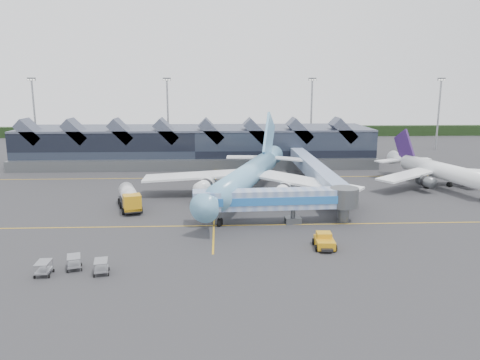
{
  "coord_description": "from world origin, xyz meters",
  "views": [
    {
      "loc": [
        0.93,
        -75.25,
        21.06
      ],
      "look_at": [
        4.34,
        1.35,
        5.0
      ],
      "focal_mm": 35.0,
      "sensor_mm": 36.0,
      "label": 1
    }
  ],
  "objects_px": {
    "main_airliner": "(249,175)",
    "pushback_tug": "(324,241)",
    "regional_jet": "(439,170)",
    "jet_bridge": "(286,200)",
    "fuel_truck": "(129,196)"
  },
  "relations": [
    {
      "from": "jet_bridge",
      "to": "fuel_truck",
      "type": "height_order",
      "value": "jet_bridge"
    },
    {
      "from": "fuel_truck",
      "to": "main_airliner",
      "type": "bearing_deg",
      "value": -1.12
    },
    {
      "from": "main_airliner",
      "to": "regional_jet",
      "type": "height_order",
      "value": "main_airliner"
    },
    {
      "from": "main_airliner",
      "to": "jet_bridge",
      "type": "distance_m",
      "value": 16.38
    },
    {
      "from": "main_airliner",
      "to": "jet_bridge",
      "type": "bearing_deg",
      "value": -55.59
    },
    {
      "from": "regional_jet",
      "to": "jet_bridge",
      "type": "bearing_deg",
      "value": -160.36
    },
    {
      "from": "regional_jet",
      "to": "pushback_tug",
      "type": "relative_size",
      "value": 7.32
    },
    {
      "from": "main_airliner",
      "to": "pushback_tug",
      "type": "xyz_separation_m",
      "value": [
        8.13,
        -26.67,
        -3.63
      ]
    },
    {
      "from": "jet_bridge",
      "to": "fuel_truck",
      "type": "xyz_separation_m",
      "value": [
        -25.39,
        9.77,
        -1.6
      ]
    },
    {
      "from": "jet_bridge",
      "to": "pushback_tug",
      "type": "bearing_deg",
      "value": -75.51
    },
    {
      "from": "jet_bridge",
      "to": "fuel_truck",
      "type": "bearing_deg",
      "value": 155.75
    },
    {
      "from": "jet_bridge",
      "to": "regional_jet",
      "type": "bearing_deg",
      "value": 30.8
    },
    {
      "from": "main_airliner",
      "to": "regional_jet",
      "type": "xyz_separation_m",
      "value": [
        39.16,
        7.6,
        -0.94
      ]
    },
    {
      "from": "regional_jet",
      "to": "main_airliner",
      "type": "bearing_deg",
      "value": 176.61
    },
    {
      "from": "regional_jet",
      "to": "pushback_tug",
      "type": "bearing_deg",
      "value": -146.53
    }
  ]
}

